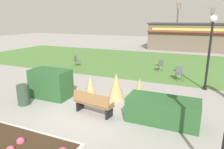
# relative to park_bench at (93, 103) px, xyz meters

# --- Properties ---
(ground_plane) EXTENTS (80.00, 80.00, 0.00)m
(ground_plane) POSITION_rel_park_bench_xyz_m (-0.22, -0.07, -0.48)
(ground_plane) COLOR #999691
(lawn_patch) EXTENTS (36.00, 12.00, 0.01)m
(lawn_patch) POSITION_rel_park_bench_xyz_m (-0.22, 11.24, -0.48)
(lawn_patch) COLOR #4C7A38
(lawn_patch) RESTS_ON ground_plane
(flower_bed) EXTENTS (4.14, 1.88, 0.33)m
(flower_bed) POSITION_rel_park_bench_xyz_m (-1.17, -3.03, -0.39)
(flower_bed) COLOR beige
(flower_bed) RESTS_ON ground_plane
(park_bench) EXTENTS (1.75, 0.74, 0.95)m
(park_bench) POSITION_rel_park_bench_xyz_m (0.00, 0.00, 0.00)
(park_bench) COLOR olive
(park_bench) RESTS_ON ground_plane
(hedge_left) EXTENTS (1.92, 1.10, 1.40)m
(hedge_left) POSITION_rel_park_bench_xyz_m (-2.82, 0.88, 0.22)
(hedge_left) COLOR #28562B
(hedge_left) RESTS_ON ground_plane
(hedge_right) EXTENTS (2.63, 1.10, 0.95)m
(hedge_right) POSITION_rel_park_bench_xyz_m (2.69, 0.46, -0.01)
(hedge_right) COLOR #28562B
(hedge_right) RESTS_ON ground_plane
(ornamental_grass_behind_left) EXTENTS (0.66, 0.66, 1.27)m
(ornamental_grass_behind_left) POSITION_rel_park_bench_xyz_m (1.44, 1.65, 0.16)
(ornamental_grass_behind_left) COLOR tan
(ornamental_grass_behind_left) RESTS_ON ground_plane
(ornamental_grass_behind_right) EXTENTS (0.64, 0.64, 1.13)m
(ornamental_grass_behind_right) POSITION_rel_park_bench_xyz_m (-0.97, 1.54, 0.09)
(ornamental_grass_behind_right) COLOR tan
(ornamental_grass_behind_right) RESTS_ON ground_plane
(ornamental_grass_behind_center) EXTENTS (0.79, 0.79, 1.30)m
(ornamental_grass_behind_center) POSITION_rel_park_bench_xyz_m (0.22, 1.93, 0.17)
(ornamental_grass_behind_center) COLOR tan
(ornamental_grass_behind_center) RESTS_ON ground_plane
(lamppost_mid) EXTENTS (0.36, 0.36, 3.97)m
(lamppost_mid) POSITION_rel_park_bench_xyz_m (4.20, 5.14, 2.03)
(lamppost_mid) COLOR black
(lamppost_mid) RESTS_ON ground_plane
(trash_bin) EXTENTS (0.52, 0.52, 0.93)m
(trash_bin) POSITION_rel_park_bench_xyz_m (-3.35, -0.38, -0.02)
(trash_bin) COLOR #2D4233
(trash_bin) RESTS_ON ground_plane
(food_kiosk) EXTENTS (10.63, 4.02, 3.36)m
(food_kiosk) POSITION_rel_park_bench_xyz_m (2.67, 20.84, 1.21)
(food_kiosk) COLOR #6B5B4C
(food_kiosk) RESTS_ON ground_plane
(cafe_chair_west) EXTENTS (0.60, 0.60, 0.89)m
(cafe_chair_west) POSITION_rel_park_bench_xyz_m (-5.50, 7.30, 0.05)
(cafe_chair_west) COLOR #4C5156
(cafe_chair_west) RESTS_ON ground_plane
(cafe_chair_east) EXTENTS (0.62, 0.62, 0.89)m
(cafe_chair_east) POSITION_rel_park_bench_xyz_m (1.12, 8.34, 0.05)
(cafe_chair_east) COLOR #4C5156
(cafe_chair_east) RESTS_ON ground_plane
(cafe_chair_center) EXTENTS (0.59, 0.59, 0.89)m
(cafe_chair_center) POSITION_rel_park_bench_xyz_m (2.69, 6.42, 0.05)
(cafe_chair_center) COLOR #4C5156
(cafe_chair_center) RESTS_ON ground_plane
(parked_car_west_slot) EXTENTS (4.27, 2.19, 1.20)m
(parked_car_west_slot) POSITION_rel_park_bench_xyz_m (-2.59, 29.51, 0.16)
(parked_car_west_slot) COLOR maroon
(parked_car_west_slot) RESTS_ON ground_plane
(tree_left_bg) EXTENTS (0.91, 0.96, 6.80)m
(tree_left_bg) POSITION_rel_park_bench_xyz_m (-0.85, 35.52, 2.56)
(tree_left_bg) COLOR brown
(tree_left_bg) RESTS_ON ground_plane
(tree_right_bg) EXTENTS (0.91, 0.96, 5.92)m
(tree_right_bg) POSITION_rel_park_bench_xyz_m (5.08, 36.20, 2.12)
(tree_right_bg) COLOR brown
(tree_right_bg) RESTS_ON ground_plane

